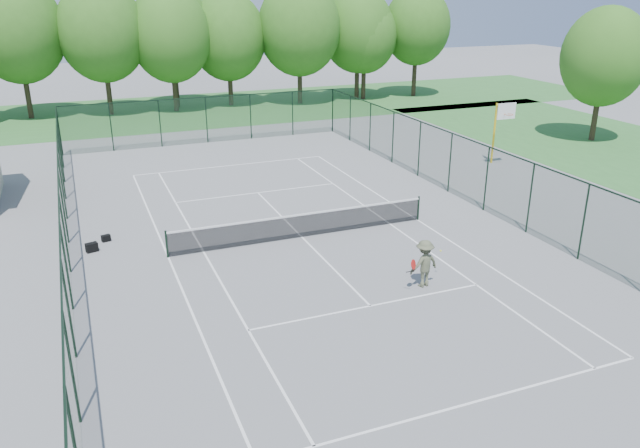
{
  "coord_description": "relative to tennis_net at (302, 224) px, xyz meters",
  "views": [
    {
      "loc": [
        -8.24,
        -22.49,
        9.77
      ],
      "look_at": [
        0.0,
        -2.0,
        1.3
      ],
      "focal_mm": 35.0,
      "sensor_mm": 36.0,
      "label": 1
    }
  ],
  "objects": [
    {
      "name": "court_lines",
      "position": [
        0.0,
        0.0,
        -0.57
      ],
      "size": [
        11.05,
        23.85,
        0.01
      ],
      "color": "white",
      "rests_on": "ground"
    },
    {
      "name": "sports_bag_a",
      "position": [
        -8.16,
        1.67,
        -0.4
      ],
      "size": [
        0.5,
        0.37,
        0.36
      ],
      "primitive_type": "cube",
      "rotation": [
        0.0,
        0.0,
        0.25
      ],
      "color": "black",
      "rests_on": "ground"
    },
    {
      "name": "grass_far",
      "position": [
        0.0,
        30.0,
        -0.57
      ],
      "size": [
        80.0,
        16.0,
        0.01
      ],
      "primitive_type": "cube",
      "color": "#387835",
      "rests_on": "ground"
    },
    {
      "name": "basketball_goal",
      "position": [
        14.41,
        6.27,
        1.99
      ],
      "size": [
        1.2,
        1.43,
        3.65
      ],
      "color": "yellow",
      "rests_on": "ground"
    },
    {
      "name": "tennis_net",
      "position": [
        0.0,
        0.0,
        0.0
      ],
      "size": [
        11.08,
        0.08,
        1.1
      ],
      "color": "black",
      "rests_on": "ground"
    },
    {
      "name": "tree_side",
      "position": [
        24.21,
        9.03,
        4.88
      ],
      "size": [
        5.46,
        5.46,
        8.65
      ],
      "color": "#3C2D1F",
      "rests_on": "ground"
    },
    {
      "name": "ground",
      "position": [
        0.0,
        0.0,
        -0.58
      ],
      "size": [
        140.0,
        140.0,
        0.0
      ],
      "primitive_type": "plane",
      "color": "gray",
      "rests_on": "ground"
    },
    {
      "name": "tennis_player",
      "position": [
        2.35,
        -5.75,
        0.27
      ],
      "size": [
        1.81,
        0.91,
        1.7
      ],
      "color": "#575B41",
      "rests_on": "ground"
    },
    {
      "name": "fence_enclosure",
      "position": [
        0.0,
        0.0,
        0.98
      ],
      "size": [
        18.05,
        36.05,
        3.02
      ],
      "color": "#1C3E26",
      "rests_on": "ground"
    },
    {
      "name": "tree_line_far",
      "position": [
        0.0,
        30.0,
        5.42
      ],
      "size": [
        39.4,
        6.4,
        9.7
      ],
      "color": "#3C2D1F",
      "rests_on": "ground"
    },
    {
      "name": "sports_bag_b",
      "position": [
        -7.57,
        2.58,
        -0.44
      ],
      "size": [
        0.39,
        0.29,
        0.27
      ],
      "primitive_type": "cube",
      "rotation": [
        0.0,
        0.0,
        0.24
      ],
      "color": "black",
      "rests_on": "ground"
    }
  ]
}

